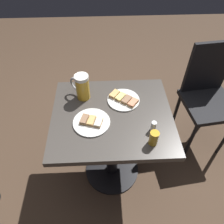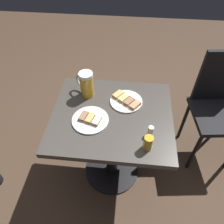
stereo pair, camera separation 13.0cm
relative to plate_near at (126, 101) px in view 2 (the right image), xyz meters
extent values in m
plane|color=#4C3828|center=(0.08, 0.12, -0.71)|extent=(6.00, 6.00, 0.00)
cylinder|color=black|center=(0.08, 0.12, -0.70)|extent=(0.44, 0.44, 0.01)
cylinder|color=black|center=(0.08, 0.12, -0.36)|extent=(0.09, 0.09, 0.67)
cube|color=#423D38|center=(0.08, 0.12, -0.03)|extent=(0.74, 0.64, 0.04)
cylinder|color=white|center=(0.00, 0.00, -0.01)|extent=(0.21, 0.21, 0.01)
cube|color=#9E7547|center=(-0.06, 0.04, 0.01)|extent=(0.08, 0.09, 0.01)
cube|color=#EA8E66|center=(-0.06, 0.04, 0.02)|extent=(0.08, 0.08, 0.01)
cube|color=#9E7547|center=(-0.02, 0.01, 0.01)|extent=(0.08, 0.09, 0.01)
cube|color=#997051|center=(-0.02, 0.01, 0.02)|extent=(0.08, 0.08, 0.01)
cube|color=#9E7547|center=(0.02, -0.01, 0.01)|extent=(0.08, 0.09, 0.01)
cube|color=#EFE07A|center=(0.02, -0.01, 0.02)|extent=(0.08, 0.08, 0.01)
cube|color=#9E7547|center=(0.06, -0.04, 0.01)|extent=(0.08, 0.09, 0.01)
cube|color=#E5B266|center=(0.06, -0.04, 0.02)|extent=(0.08, 0.08, 0.01)
cylinder|color=white|center=(0.20, 0.18, -0.01)|extent=(0.22, 0.22, 0.01)
cube|color=#9E7547|center=(0.24, 0.17, 0.01)|extent=(0.06, 0.08, 0.01)
cube|color=#997051|center=(0.24, 0.17, 0.02)|extent=(0.06, 0.08, 0.01)
cube|color=#9E7547|center=(0.20, 0.18, 0.01)|extent=(0.06, 0.08, 0.01)
cube|color=#E5B266|center=(0.20, 0.18, 0.02)|extent=(0.06, 0.08, 0.01)
cube|color=#9E7547|center=(0.16, 0.19, 0.01)|extent=(0.06, 0.08, 0.01)
cube|color=white|center=(0.16, 0.19, 0.02)|extent=(0.06, 0.08, 0.01)
cylinder|color=gold|center=(0.26, -0.05, 0.06)|extent=(0.09, 0.09, 0.15)
cylinder|color=white|center=(0.26, -0.05, 0.15)|extent=(0.09, 0.09, 0.02)
torus|color=silver|center=(0.30, -0.08, 0.07)|extent=(0.09, 0.07, 0.10)
cylinder|color=gold|center=(-0.13, 0.34, 0.03)|extent=(0.05, 0.05, 0.09)
cylinder|color=silver|center=(-0.15, 0.25, 0.02)|extent=(0.03, 0.03, 0.07)
cylinder|color=black|center=(-0.55, 0.03, -0.48)|extent=(0.03, 0.03, 0.46)
cylinder|color=black|center=(-0.52, -0.29, -0.48)|extent=(0.03, 0.03, 0.46)
cylinder|color=black|center=(-0.83, -0.33, -0.48)|extent=(0.03, 0.03, 0.46)
cube|color=black|center=(-0.69, -0.15, -0.23)|extent=(0.42, 0.42, 0.04)
cube|color=black|center=(-0.67, -0.32, 0.00)|extent=(0.34, 0.07, 0.42)
camera|label=1|loc=(0.12, 0.99, 0.97)|focal=34.56mm
camera|label=2|loc=(-0.01, 0.99, 0.97)|focal=34.56mm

